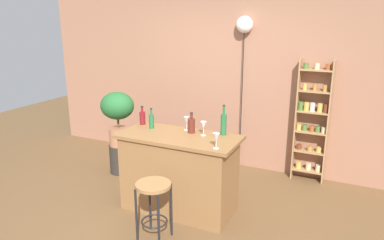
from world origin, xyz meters
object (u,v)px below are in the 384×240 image
(plant_stool, at_px, (120,159))
(pendant_globe_light, at_px, (244,26))
(spice_shelf, at_px, (312,122))
(wine_glass_left, at_px, (216,138))
(bottle_vinegar, at_px, (142,118))
(bottle_soda_blue, at_px, (224,124))
(wine_glass_right, at_px, (203,126))
(wine_glass_center, at_px, (187,121))
(potted_plant, at_px, (118,112))
(bottle_spirits_clear, at_px, (151,121))
(bottle_olive_oil, at_px, (191,125))
(bar_stool, at_px, (154,197))

(plant_stool, distance_m, pendant_globe_light, 2.61)
(spice_shelf, bearing_deg, wine_glass_left, -112.64)
(plant_stool, xyz_separation_m, pendant_globe_light, (1.53, 0.96, 1.89))
(bottle_vinegar, bearing_deg, spice_shelf, 34.87)
(bottle_soda_blue, xyz_separation_m, wine_glass_left, (0.09, -0.45, -0.02))
(wine_glass_left, relative_size, wine_glass_right, 1.00)
(wine_glass_center, bearing_deg, plant_stool, 163.87)
(potted_plant, xyz_separation_m, wine_glass_left, (1.82, -0.80, 0.12))
(bottle_vinegar, height_order, pendant_globe_light, pendant_globe_light)
(wine_glass_left, bearing_deg, bottle_vinegar, 160.13)
(pendant_globe_light, bearing_deg, wine_glass_right, -89.61)
(bottle_spirits_clear, height_order, bottle_olive_oil, bottle_spirits_clear)
(wine_glass_right, xyz_separation_m, pendant_globe_light, (-0.01, 1.42, 1.05))
(potted_plant, relative_size, bottle_soda_blue, 2.25)
(plant_stool, height_order, wine_glass_left, wine_glass_left)
(bar_stool, xyz_separation_m, wine_glass_left, (0.49, 0.43, 0.57))
(spice_shelf, distance_m, plant_stool, 2.77)
(potted_plant, bearing_deg, bottle_spirits_clear, -29.16)
(bottle_vinegar, bearing_deg, potted_plant, 150.07)
(plant_stool, relative_size, potted_plant, 0.54)
(bottle_vinegar, height_order, wine_glass_right, bottle_vinegar)
(bottle_olive_oil, bearing_deg, wine_glass_right, -12.13)
(wine_glass_right, bearing_deg, bottle_vinegar, 174.51)
(spice_shelf, relative_size, plant_stool, 4.01)
(bottle_soda_blue, height_order, wine_glass_center, bottle_soda_blue)
(spice_shelf, bearing_deg, bottle_olive_oil, -130.93)
(spice_shelf, height_order, wine_glass_left, spice_shelf)
(spice_shelf, bearing_deg, bar_stool, -119.35)
(wine_glass_center, bearing_deg, bottle_vinegar, -178.32)
(potted_plant, bearing_deg, pendant_globe_light, 32.06)
(plant_stool, bearing_deg, spice_shelf, 19.83)
(bar_stool, bearing_deg, bottle_vinegar, 127.71)
(spice_shelf, height_order, bottle_olive_oil, spice_shelf)
(spice_shelf, bearing_deg, pendant_globe_light, 177.74)
(spice_shelf, distance_m, wine_glass_left, 1.87)
(bar_stool, bearing_deg, wine_glass_right, 74.93)
(bottle_olive_oil, bearing_deg, spice_shelf, 49.07)
(plant_stool, xyz_separation_m, bottle_soda_blue, (1.73, -0.35, 0.85))
(spice_shelf, bearing_deg, wine_glass_center, -134.57)
(bar_stool, height_order, bottle_spirits_clear, bottle_spirits_clear)
(spice_shelf, relative_size, bottle_olive_oil, 7.00)
(potted_plant, xyz_separation_m, wine_glass_right, (1.54, -0.47, 0.12))
(plant_stool, relative_size, wine_glass_right, 2.58)
(wine_glass_left, bearing_deg, spice_shelf, 67.36)
(spice_shelf, height_order, wine_glass_right, spice_shelf)
(plant_stool, bearing_deg, wine_glass_left, -23.76)
(bottle_soda_blue, xyz_separation_m, bottle_olive_oil, (-0.36, -0.08, -0.04))
(bottle_olive_oil, xyz_separation_m, pendant_globe_light, (0.16, 1.39, 1.08))
(bottle_soda_blue, height_order, bottle_spirits_clear, bottle_soda_blue)
(bottle_spirits_clear, bearing_deg, spice_shelf, 39.69)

